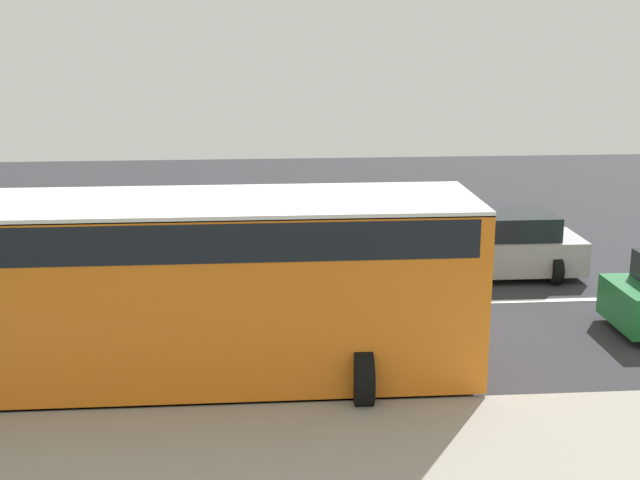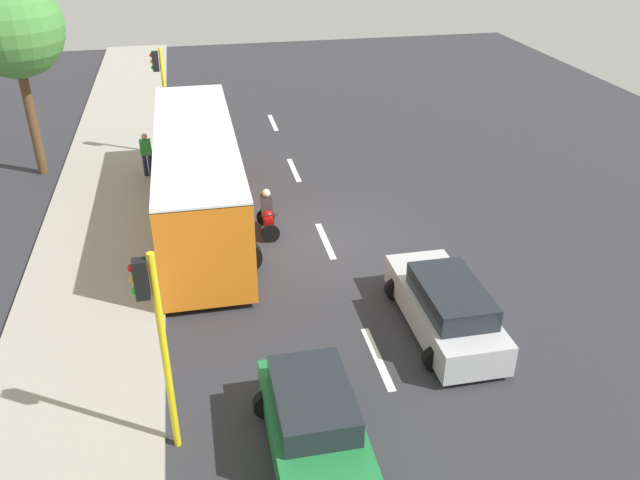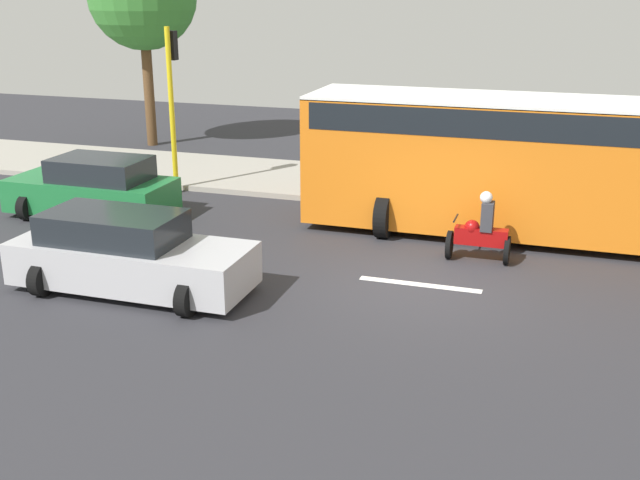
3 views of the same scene
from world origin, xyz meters
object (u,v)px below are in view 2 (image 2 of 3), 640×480
(car_green, at_px, (315,428))
(pedestrian_near_signal, at_px, (146,153))
(car_silver, at_px, (445,307))
(traffic_light_midblock, at_px, (162,88))
(street_tree_north, at_px, (12,28))
(motorcycle, at_px, (267,215))
(traffic_light_corner, at_px, (156,328))
(city_bus, at_px, (198,171))

(car_green, distance_m, pedestrian_near_signal, 15.34)
(car_silver, bearing_deg, traffic_light_midblock, -63.44)
(car_green, bearing_deg, traffic_light_midblock, -80.70)
(traffic_light_midblock, relative_size, street_tree_north, 0.61)
(motorcycle, xyz_separation_m, traffic_light_corner, (3.12, 8.74, 2.29))
(traffic_light_corner, height_order, street_tree_north, street_tree_north)
(car_silver, bearing_deg, city_bus, -52.09)
(city_bus, xyz_separation_m, traffic_light_midblock, (1.05, -6.22, 1.08))
(motorcycle, bearing_deg, traffic_light_midblock, -67.23)
(car_green, distance_m, traffic_light_corner, 3.66)
(city_bus, relative_size, pedestrian_near_signal, 6.51)
(pedestrian_near_signal, distance_m, traffic_light_corner, 14.22)
(car_green, distance_m, street_tree_north, 18.73)
(car_green, height_order, traffic_light_corner, traffic_light_corner)
(traffic_light_corner, relative_size, traffic_light_midblock, 1.00)
(motorcycle, relative_size, traffic_light_midblock, 0.34)
(traffic_light_corner, bearing_deg, traffic_light_midblock, -90.00)
(car_silver, relative_size, traffic_light_corner, 1.02)
(car_green, distance_m, city_bus, 10.99)
(motorcycle, distance_m, traffic_light_corner, 9.56)
(pedestrian_near_signal, relative_size, traffic_light_midblock, 0.38)
(motorcycle, bearing_deg, traffic_light_corner, 70.33)
(car_green, relative_size, traffic_light_midblock, 0.91)
(motorcycle, xyz_separation_m, pedestrian_near_signal, (3.90, -5.34, 0.42))
(motorcycle, bearing_deg, car_green, 87.98)
(city_bus, bearing_deg, traffic_light_midblock, -80.38)
(car_green, height_order, motorcycle, motorcycle)
(pedestrian_near_signal, relative_size, street_tree_north, 0.23)
(traffic_light_corner, bearing_deg, street_tree_north, -72.50)
(city_bus, bearing_deg, pedestrian_near_signal, -66.00)
(city_bus, relative_size, motorcycle, 7.19)
(motorcycle, height_order, street_tree_north, street_tree_north)
(car_silver, height_order, pedestrian_near_signal, pedestrian_near_signal)
(car_green, bearing_deg, city_bus, -80.89)
(city_bus, bearing_deg, traffic_light_corner, 83.95)
(traffic_light_corner, xyz_separation_m, street_tree_north, (4.90, -15.54, 2.63))
(city_bus, bearing_deg, car_silver, 127.91)
(city_bus, distance_m, motorcycle, 2.69)
(traffic_light_corner, bearing_deg, motorcycle, -109.67)
(pedestrian_near_signal, bearing_deg, motorcycle, 126.17)
(pedestrian_near_signal, distance_m, traffic_light_midblock, 2.92)
(city_bus, distance_m, traffic_light_corner, 10.07)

